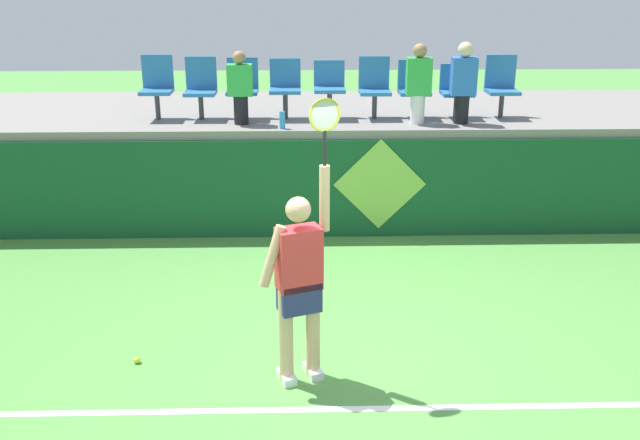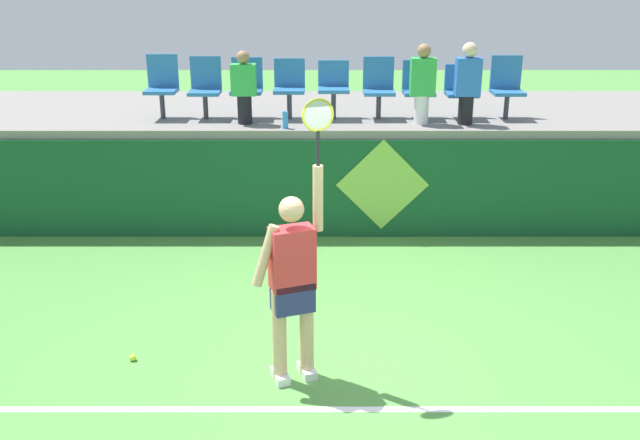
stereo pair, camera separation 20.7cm
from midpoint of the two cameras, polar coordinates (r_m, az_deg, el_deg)
The scene contains 20 objects.
ground_plane at distance 6.94m, azimuth 1.26°, elevation -11.51°, with size 40.00×40.00×0.00m, color #519342.
court_back_wall at distance 9.88m, azimuth 0.34°, elevation 2.61°, with size 13.68×0.20×1.38m, color #144C28.
spectator_platform at distance 11.18m, azimuth 0.10°, elevation 8.59°, with size 13.68×3.15×0.12m, color gray.
court_baseline_stripe at distance 6.34m, azimuth 1.57°, elevation -14.81°, with size 12.31×0.08×0.01m, color white.
tennis_player at distance 6.30m, azimuth -2.58°, elevation -4.74°, with size 0.72×0.38×2.57m.
tennis_ball at distance 7.20m, azimuth -15.19°, elevation -10.72°, with size 0.07×0.07×0.07m, color #D1E533.
water_bottle at distance 9.75m, azimuth -3.64°, elevation 7.94°, with size 0.08×0.08×0.23m, color #338CE5.
stadium_chair_0 at distance 10.61m, azimuth -13.40°, elevation 10.46°, with size 0.44×0.42×0.89m.
stadium_chair_1 at distance 10.50m, azimuth -10.04°, elevation 10.49°, with size 0.44×0.42×0.86m.
stadium_chair_2 at distance 10.43m, azimuth -6.76°, elevation 10.60°, with size 0.44×0.42×0.85m.
stadium_chair_3 at distance 10.39m, azimuth -3.37°, elevation 10.67°, with size 0.44×0.42×0.83m.
stadium_chair_4 at distance 10.38m, azimuth 0.18°, elevation 10.68°, with size 0.44×0.42×0.81m.
stadium_chair_5 at distance 10.43m, azimuth 3.78°, elevation 10.67°, with size 0.44×0.42×0.86m.
stadium_chair_6 at distance 10.50m, azimuth 6.91°, elevation 10.52°, with size 0.44×0.42×0.81m.
stadium_chair_7 at distance 10.60m, azimuth 10.23°, elevation 10.28°, with size 0.44×0.42×0.75m.
stadium_chair_8 at distance 10.75m, azimuth 13.71°, elevation 10.47°, with size 0.44×0.42×0.88m.
spectator_0 at distance 10.08m, azimuth 7.26°, elevation 10.81°, with size 0.34×0.20×1.09m.
spectator_1 at distance 10.15m, azimuth 10.77°, elevation 10.79°, with size 0.34×0.21×1.11m.
spectator_2 at distance 10.02m, azimuth -6.97°, elevation 10.47°, with size 0.34×0.20×1.00m.
wall_signage_mount at distance 10.05m, azimuth 4.07°, elevation -1.28°, with size 1.27×0.01×1.39m.
Camera 1 is at (-0.41, -5.92, 3.60)m, focal length 40.18 mm.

